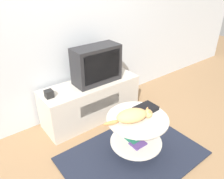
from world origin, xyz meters
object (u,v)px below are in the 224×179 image
object	(u,v)px
tv	(97,65)
speaker	(49,94)
cat	(133,116)
dvd_box	(146,109)

from	to	relation	value
tv	speaker	world-z (taller)	tv
cat	speaker	bearing A→B (deg)	138.49
speaker	dvd_box	world-z (taller)	speaker
speaker	dvd_box	bearing A→B (deg)	-47.61
tv	cat	bearing A→B (deg)	-100.70
speaker	cat	xyz separation A→B (m)	(0.53, -0.92, -0.04)
cat	dvd_box	bearing A→B (deg)	30.55
dvd_box	cat	xyz separation A→B (m)	(-0.26, -0.06, 0.04)
tv	speaker	bearing A→B (deg)	-179.84
tv	cat	world-z (taller)	tv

